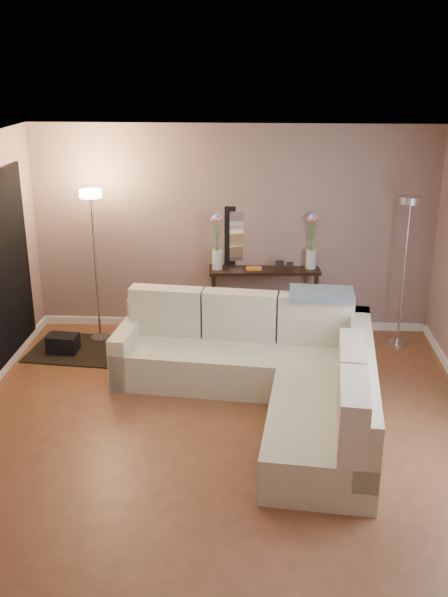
# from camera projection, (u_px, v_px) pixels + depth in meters

# --- Properties ---
(floor) EXTENTS (5.00, 5.50, 0.01)m
(floor) POSITION_uv_depth(u_px,v_px,m) (219.00, 440.00, 6.15)
(floor) COLOR brown
(floor) RESTS_ON ground
(ceiling) EXTENTS (5.00, 5.50, 0.01)m
(ceiling) POSITION_uv_depth(u_px,v_px,m) (218.00, 155.00, 5.26)
(ceiling) COLOR white
(ceiling) RESTS_ON ground
(wall_back) EXTENTS (5.00, 0.02, 2.60)m
(wall_back) POSITION_uv_depth(u_px,v_px,m) (233.00, 230.00, 8.29)
(wall_back) COLOR gray
(wall_back) RESTS_ON ground
(wall_front) EXTENTS (5.00, 0.02, 2.60)m
(wall_front) POSITION_uv_depth(u_px,v_px,m) (182.00, 517.00, 3.11)
(wall_front) COLOR gray
(wall_front) RESTS_ON ground
(baseboard_back) EXTENTS (5.00, 0.03, 0.10)m
(baseboard_back) POSITION_uv_depth(u_px,v_px,m) (232.00, 323.00, 8.70)
(baseboard_back) COLOR white
(baseboard_back) RESTS_ON ground
(doorway) EXTENTS (0.02, 1.20, 2.20)m
(doorway) POSITION_uv_depth(u_px,v_px,m) (9.00, 267.00, 7.50)
(doorway) COLOR black
(doorway) RESTS_ON ground
(sectional_sofa) EXTENTS (2.77, 2.84, 0.95)m
(sectional_sofa) POSITION_uv_depth(u_px,v_px,m) (270.00, 370.00, 6.72)
(sectional_sofa) COLOR beige
(sectional_sofa) RESTS_ON floor
(throw_blanket) EXTENTS (0.70, 0.43, 0.09)m
(throw_blanket) POSITION_uv_depth(u_px,v_px,m) (322.00, 294.00, 7.05)
(throw_blanket) COLOR slate
(throw_blanket) RESTS_ON sectional_sofa
(console_table) EXTENTS (1.40, 0.48, 0.85)m
(console_table) POSITION_uv_depth(u_px,v_px,m) (257.00, 296.00, 8.42)
(console_table) COLOR black
(console_table) RESTS_ON floor
(leaning_mirror) EXTENTS (0.98, 0.12, 0.76)m
(leaning_mirror) POSITION_uv_depth(u_px,v_px,m) (263.00, 236.00, 8.33)
(leaning_mirror) COLOR black
(leaning_mirror) RESTS_ON console_table
(table_decor) EXTENTS (0.59, 0.14, 0.14)m
(table_decor) POSITION_uv_depth(u_px,v_px,m) (264.00, 268.00, 8.25)
(table_decor) COLOR orange
(table_decor) RESTS_ON console_table
(flower_vase_left) EXTENTS (0.16, 0.14, 0.73)m
(flower_vase_left) POSITION_uv_depth(u_px,v_px,m) (217.00, 246.00, 8.18)
(flower_vase_left) COLOR silver
(flower_vase_left) RESTS_ON console_table
(flower_vase_right) EXTENTS (0.16, 0.14, 0.73)m
(flower_vase_right) POSITION_uv_depth(u_px,v_px,m) (311.00, 246.00, 8.21)
(flower_vase_right) COLOR silver
(flower_vase_right) RESTS_ON console_table
(floor_lamp_lit) EXTENTS (0.29, 0.29, 1.88)m
(floor_lamp_lit) POSITION_uv_depth(u_px,v_px,m) (94.00, 236.00, 7.89)
(floor_lamp_lit) COLOR silver
(floor_lamp_lit) RESTS_ON floor
(floor_lamp_unlit) EXTENTS (0.27, 0.27, 1.84)m
(floor_lamp_unlit) POSITION_uv_depth(u_px,v_px,m) (407.00, 242.00, 7.75)
(floor_lamp_unlit) COLOR silver
(floor_lamp_unlit) RESTS_ON floor
(charcoal_rug) EXTENTS (1.31, 1.03, 0.02)m
(charcoal_rug) POSITION_uv_depth(u_px,v_px,m) (83.00, 349.00, 8.03)
(charcoal_rug) COLOR black
(charcoal_rug) RESTS_ON floor
(black_bag) EXTENTS (0.37, 0.28, 0.22)m
(black_bag) POSITION_uv_depth(u_px,v_px,m) (63.00, 344.00, 7.93)
(black_bag) COLOR black
(black_bag) RESTS_ON charcoal_rug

